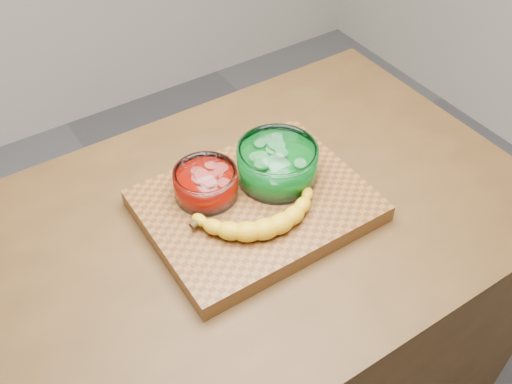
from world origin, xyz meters
TOP-DOWN VIEW (x-y plane):
  - counter at (0.00, 0.00)m, footprint 1.20×0.80m
  - cutting_board at (0.00, 0.00)m, footprint 0.45×0.35m
  - bowl_red at (-0.08, 0.07)m, footprint 0.13×0.13m
  - bowl_green at (0.07, 0.03)m, footprint 0.17×0.17m
  - banana at (-0.02, -0.05)m, footprint 0.28×0.16m

SIDE VIEW (x-z plane):
  - counter at x=0.00m, z-range 0.00..0.90m
  - cutting_board at x=0.00m, z-range 0.90..0.94m
  - banana at x=-0.02m, z-range 0.94..0.98m
  - bowl_red at x=-0.08m, z-range 0.94..1.00m
  - bowl_green at x=0.07m, z-range 0.94..1.02m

